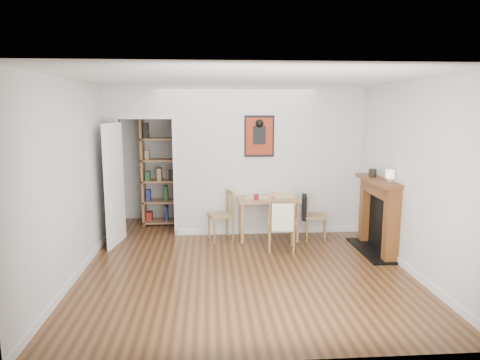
{
  "coord_description": "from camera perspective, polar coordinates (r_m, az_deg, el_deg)",
  "views": [
    {
      "loc": [
        -0.48,
        -6.06,
        2.22
      ],
      "look_at": [
        0.01,
        0.6,
        1.11
      ],
      "focal_mm": 32.0,
      "sensor_mm": 36.0,
      "label": 1
    }
  ],
  "objects": [
    {
      "name": "placemat",
      "position": [
        7.39,
        2.42,
        -2.31
      ],
      "size": [
        0.47,
        0.4,
        0.0
      ],
      "primitive_type": "cube",
      "rotation": [
        0.0,
        0.0,
        -0.3
      ],
      "color": "beige",
      "rests_on": "dining_table"
    },
    {
      "name": "chair_left",
      "position": [
        7.3,
        -2.59,
        -4.76
      ],
      "size": [
        0.53,
        0.53,
        0.86
      ],
      "color": "#9A7647",
      "rests_on": "ground"
    },
    {
      "name": "chair_front",
      "position": [
        6.8,
        5.54,
        -5.34
      ],
      "size": [
        0.53,
        0.59,
        0.96
      ],
      "color": "#9A7647",
      "rests_on": "ground"
    },
    {
      "name": "fireplace",
      "position": [
        7.02,
        18.03,
        -4.21
      ],
      "size": [
        0.45,
        1.25,
        1.16
      ],
      "color": "brown",
      "rests_on": "ground"
    },
    {
      "name": "mantel_lamp",
      "position": [
        6.52,
        19.38,
        0.64
      ],
      "size": [
        0.12,
        0.12,
        0.2
      ],
      "color": "silver",
      "rests_on": "fireplace"
    },
    {
      "name": "ceramic_jar_b",
      "position": [
        7.15,
        17.11,
        0.97
      ],
      "size": [
        0.09,
        0.09,
        0.11
      ],
      "primitive_type": "cylinder",
      "color": "black",
      "rests_on": "fireplace"
    },
    {
      "name": "notebook",
      "position": [
        7.5,
        6.06,
        -2.14
      ],
      "size": [
        0.34,
        0.27,
        0.02
      ],
      "primitive_type": "cube",
      "rotation": [
        0.0,
        0.0,
        -0.14
      ],
      "color": "white",
      "rests_on": "dining_table"
    },
    {
      "name": "dining_table",
      "position": [
        7.37,
        3.73,
        -3.05
      ],
      "size": [
        1.04,
        0.66,
        0.71
      ],
      "color": "#956645",
      "rests_on": "ground"
    },
    {
      "name": "red_glass",
      "position": [
        7.18,
        2.19,
        -2.28
      ],
      "size": [
        0.08,
        0.08,
        0.1
      ],
      "primitive_type": "cylinder",
      "color": "maroon",
      "rests_on": "dining_table"
    },
    {
      "name": "ground",
      "position": [
        6.47,
        0.3,
        -10.6
      ],
      "size": [
        5.2,
        5.2,
        0.0
      ],
      "primitive_type": "plane",
      "color": "brown",
      "rests_on": "ground"
    },
    {
      "name": "orange_fruit",
      "position": [
        7.44,
        4.48,
        -1.93
      ],
      "size": [
        0.09,
        0.09,
        0.09
      ],
      "primitive_type": "sphere",
      "color": "orange",
      "rests_on": "dining_table"
    },
    {
      "name": "bookshelf",
      "position": [
        8.34,
        -9.91,
        1.26
      ],
      "size": [
        0.9,
        0.36,
        2.13
      ],
      "color": "#956645",
      "rests_on": "ground"
    },
    {
      "name": "room_shell",
      "position": [
        7.48,
        0.26,
        2.39
      ],
      "size": [
        5.2,
        5.2,
        5.2
      ],
      "color": "beige",
      "rests_on": "ground"
    },
    {
      "name": "chair_right",
      "position": [
        7.46,
        9.96,
        -4.73
      ],
      "size": [
        0.51,
        0.46,
        0.79
      ],
      "color": "#9A7647",
      "rests_on": "ground"
    },
    {
      "name": "ceramic_jar_a",
      "position": [
        7.03,
        17.31,
        0.9
      ],
      "size": [
        0.11,
        0.11,
        0.13
      ],
      "primitive_type": "cylinder",
      "color": "black",
      "rests_on": "fireplace"
    }
  ]
}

